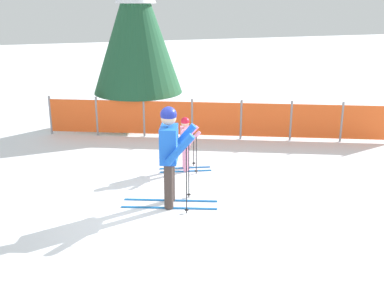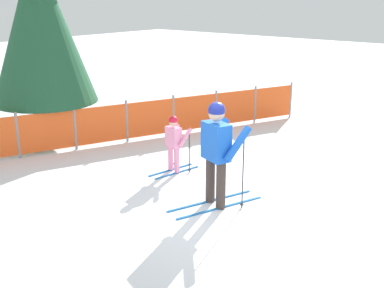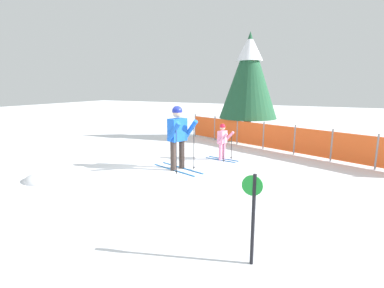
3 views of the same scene
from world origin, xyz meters
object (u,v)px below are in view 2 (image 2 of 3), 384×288
at_px(skier_child, 174,139).
at_px(safety_fence, 151,118).
at_px(conifer_far, 40,23).
at_px(skier_adult, 217,145).

bearing_deg(skier_child, safety_fence, 65.71).
height_order(skier_child, safety_fence, skier_child).
bearing_deg(safety_fence, conifer_far, 132.60).
distance_m(skier_adult, conifer_far, 5.89).
xyz_separation_m(safety_fence, conifer_far, (-1.73, 1.88, 2.35)).
xyz_separation_m(skier_adult, conifer_far, (0.43, 5.60, 1.77)).
xyz_separation_m(skier_child, safety_fence, (1.41, 2.06, -0.17)).
xyz_separation_m(skier_child, conifer_far, (-0.32, 3.94, 2.18)).
height_order(skier_child, conifer_far, conifer_far).
bearing_deg(safety_fence, skier_adult, -120.13).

